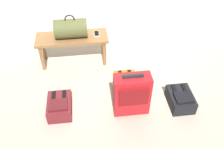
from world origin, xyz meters
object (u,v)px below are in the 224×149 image
backpack_dark (180,99)px  backpack_orange (126,84)px  bench (72,41)px  cell_phone (97,34)px  suitcase_upright_red (132,94)px  backpack_maroon (60,106)px  duffel_bag_olive (71,29)px

backpack_dark → backpack_orange: 0.71m
backpack_orange → bench: bearing=134.8°
cell_phone → suitcase_upright_red: size_ratio=0.23×
suitcase_upright_red → backpack_dark: suitcase_upright_red is taller
backpack_maroon → cell_phone: bearing=61.5°
backpack_dark → duffel_bag_olive: bearing=141.7°
backpack_dark → suitcase_upright_red: bearing=-174.8°
backpack_orange → backpack_dark: bearing=-29.0°
backpack_dark → backpack_maroon: 1.47m
bench → backpack_maroon: 1.01m
cell_phone → backpack_maroon: cell_phone is taller
suitcase_upright_red → backpack_dark: size_ratio=1.63×
duffel_bag_olive → cell_phone: (0.35, 0.03, -0.13)m
bench → duffel_bag_olive: size_ratio=2.27×
suitcase_upright_red → backpack_maroon: size_ratio=1.63×
suitcase_upright_red → backpack_orange: 0.46m
duffel_bag_olive → backpack_dark: 1.71m
backpack_orange → backpack_maroon: bearing=-161.9°
cell_phone → suitcase_upright_red: suitcase_upright_red is taller
bench → backpack_maroon: (-0.18, -0.95, -0.27)m
duffel_bag_olive → suitcase_upright_red: bearing=-58.5°
bench → cell_phone: bearing=5.0°
duffel_bag_olive → backpack_orange: duffel_bag_olive is taller
bench → backpack_dark: (1.29, -1.02, -0.27)m
backpack_dark → backpack_maroon: bearing=177.5°
suitcase_upright_red → backpack_orange: size_ratio=1.63×
suitcase_upright_red → backpack_maroon: (-0.84, 0.12, -0.22)m
suitcase_upright_red → cell_phone: bearing=105.6°
suitcase_upright_red → bench: bearing=121.5°
suitcase_upright_red → backpack_dark: bearing=5.2°
duffel_bag_olive → backpack_maroon: bearing=-100.9°
bench → backpack_dark: size_ratio=2.63×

